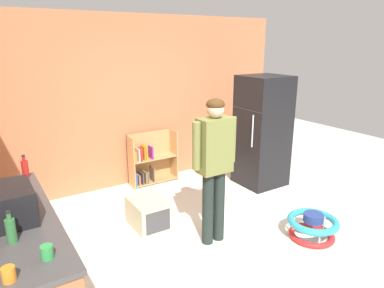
# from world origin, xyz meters

# --- Properties ---
(ground_plane) EXTENTS (12.00, 12.00, 0.00)m
(ground_plane) POSITION_xyz_m (0.00, 0.00, 0.00)
(ground_plane) COLOR silver
(ground_plane) RESTS_ON ground
(back_wall) EXTENTS (5.20, 0.06, 2.70)m
(back_wall) POSITION_xyz_m (0.00, 2.33, 1.35)
(back_wall) COLOR #C27149
(back_wall) RESTS_ON ground
(kitchen_counter) EXTENTS (0.65, 2.03, 0.90)m
(kitchen_counter) POSITION_xyz_m (-2.20, 0.11, 0.45)
(kitchen_counter) COLOR #A2633E
(kitchen_counter) RESTS_ON ground
(refrigerator) EXTENTS (0.73, 0.68, 1.78)m
(refrigerator) POSITION_xyz_m (1.55, 1.14, 0.89)
(refrigerator) COLOR black
(refrigerator) RESTS_ON ground
(bookshelf) EXTENTS (0.80, 0.28, 0.85)m
(bookshelf) POSITION_xyz_m (-0.00, 2.15, 0.37)
(bookshelf) COLOR tan
(bookshelf) RESTS_ON ground
(standing_person) EXTENTS (0.57, 0.22, 1.71)m
(standing_person) POSITION_xyz_m (-0.15, 0.12, 1.02)
(standing_person) COLOR #202A27
(standing_person) RESTS_ON ground
(baby_walker) EXTENTS (0.60, 0.60, 0.32)m
(baby_walker) POSITION_xyz_m (0.89, -0.48, 0.16)
(baby_walker) COLOR red
(baby_walker) RESTS_ON ground
(pet_carrier) EXTENTS (0.42, 0.55, 0.36)m
(pet_carrier) POSITION_xyz_m (-0.65, 0.84, 0.18)
(pet_carrier) COLOR beige
(pet_carrier) RESTS_ON ground
(microwave) EXTENTS (0.37, 0.48, 0.28)m
(microwave) POSITION_xyz_m (-2.21, 0.07, 1.04)
(microwave) COLOR black
(microwave) RESTS_ON kitchen_counter
(banana_bunch) EXTENTS (0.15, 0.16, 0.04)m
(banana_bunch) POSITION_xyz_m (-2.10, 0.68, 0.93)
(banana_bunch) COLOR yellow
(banana_bunch) RESTS_ON kitchen_counter
(green_glass_bottle) EXTENTS (0.07, 0.07, 0.25)m
(green_glass_bottle) POSITION_xyz_m (-2.24, -0.29, 1.00)
(green_glass_bottle) COLOR #33753D
(green_glass_bottle) RESTS_ON kitchen_counter
(ketchup_bottle) EXTENTS (0.07, 0.07, 0.25)m
(ketchup_bottle) POSITION_xyz_m (-1.97, 1.01, 1.00)
(ketchup_bottle) COLOR red
(ketchup_bottle) RESTS_ON kitchen_counter
(red_cup) EXTENTS (0.08, 0.08, 0.09)m
(red_cup) POSITION_xyz_m (-2.04, 0.38, 0.95)
(red_cup) COLOR red
(red_cup) RESTS_ON kitchen_counter
(orange_cup) EXTENTS (0.08, 0.08, 0.09)m
(orange_cup) POSITION_xyz_m (-2.30, -0.76, 0.95)
(orange_cup) COLOR orange
(orange_cup) RESTS_ON kitchen_counter
(green_cup) EXTENTS (0.08, 0.08, 0.09)m
(green_cup) POSITION_xyz_m (-2.07, -0.64, 0.95)
(green_cup) COLOR green
(green_cup) RESTS_ON kitchen_counter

